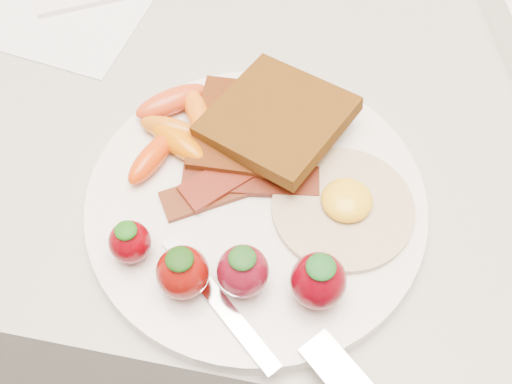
# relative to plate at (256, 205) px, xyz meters

# --- Properties ---
(counter) EXTENTS (2.00, 0.60, 0.90)m
(counter) POSITION_rel_plate_xyz_m (0.01, 0.16, -0.46)
(counter) COLOR gray
(counter) RESTS_ON ground
(plate) EXTENTS (0.27, 0.27, 0.02)m
(plate) POSITION_rel_plate_xyz_m (0.00, 0.00, 0.00)
(plate) COLOR silver
(plate) RESTS_ON counter
(toast_lower) EXTENTS (0.10, 0.10, 0.01)m
(toast_lower) POSITION_rel_plate_xyz_m (-0.02, 0.06, 0.02)
(toast_lower) COLOR #40220B
(toast_lower) RESTS_ON plate
(toast_upper) EXTENTS (0.13, 0.13, 0.02)m
(toast_upper) POSITION_rel_plate_xyz_m (0.00, 0.07, 0.03)
(toast_upper) COLOR #401F05
(toast_upper) RESTS_ON toast_lower
(fried_egg) EXTENTS (0.14, 0.14, 0.02)m
(fried_egg) POSITION_rel_plate_xyz_m (0.07, 0.00, 0.01)
(fried_egg) COLOR beige
(fried_egg) RESTS_ON plate
(bacon_strips) EXTENTS (0.13, 0.11, 0.01)m
(bacon_strips) POSITION_rel_plate_xyz_m (-0.02, 0.01, 0.01)
(bacon_strips) COLOR #4D1B0B
(bacon_strips) RESTS_ON plate
(baby_carrots) EXTENTS (0.08, 0.12, 0.02)m
(baby_carrots) POSITION_rel_plate_xyz_m (-0.08, 0.05, 0.02)
(baby_carrots) COLOR #C3600F
(baby_carrots) RESTS_ON plate
(strawberries) EXTENTS (0.17, 0.05, 0.05)m
(strawberries) POSITION_rel_plate_xyz_m (-0.00, -0.07, 0.03)
(strawberries) COLOR #610007
(strawberries) RESTS_ON plate
(fork) EXTENTS (0.17, 0.11, 0.00)m
(fork) POSITION_rel_plate_xyz_m (0.03, -0.11, 0.01)
(fork) COLOR white
(fork) RESTS_ON plate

